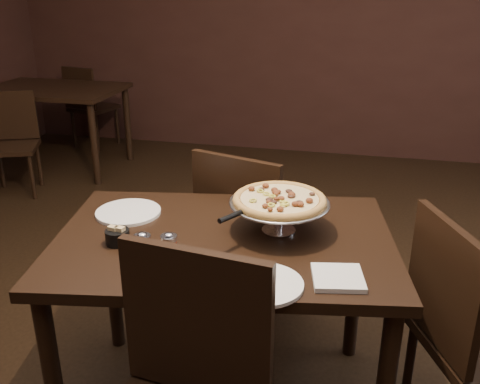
# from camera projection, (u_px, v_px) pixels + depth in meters

# --- Properties ---
(room) EXTENTS (6.04, 7.04, 2.84)m
(room) POSITION_uv_depth(u_px,v_px,m) (226.00, 64.00, 1.87)
(room) COLOR black
(room) RESTS_ON ground
(dining_table) EXTENTS (1.38, 1.03, 0.78)m
(dining_table) POSITION_uv_depth(u_px,v_px,m) (224.00, 261.00, 2.03)
(dining_table) COLOR black
(dining_table) RESTS_ON ground
(background_table) EXTENTS (1.21, 0.80, 0.75)m
(background_table) POSITION_uv_depth(u_px,v_px,m) (54.00, 98.00, 4.86)
(background_table) COLOR black
(background_table) RESTS_ON ground
(pizza_stand) EXTENTS (0.38, 0.38, 0.16)m
(pizza_stand) POSITION_uv_depth(u_px,v_px,m) (279.00, 200.00, 1.99)
(pizza_stand) COLOR silver
(pizza_stand) RESTS_ON dining_table
(parmesan_shaker) EXTENTS (0.06, 0.06, 0.10)m
(parmesan_shaker) POSITION_uv_depth(u_px,v_px,m) (143.00, 247.00, 1.81)
(parmesan_shaker) COLOR #F8ECC1
(parmesan_shaker) RESTS_ON dining_table
(pepper_flake_shaker) EXTENTS (0.06, 0.06, 0.10)m
(pepper_flake_shaker) POSITION_uv_depth(u_px,v_px,m) (169.00, 247.00, 1.82)
(pepper_flake_shaker) COLOR #98260D
(pepper_flake_shaker) RESTS_ON dining_table
(packet_caddy) EXTENTS (0.09, 0.09, 0.07)m
(packet_caddy) POSITION_uv_depth(u_px,v_px,m) (117.00, 236.00, 1.93)
(packet_caddy) COLOR black
(packet_caddy) RESTS_ON dining_table
(napkin_stack) EXTENTS (0.19, 0.19, 0.02)m
(napkin_stack) POSITION_uv_depth(u_px,v_px,m) (338.00, 278.00, 1.71)
(napkin_stack) COLOR silver
(napkin_stack) RESTS_ON dining_table
(plate_left) EXTENTS (0.26, 0.26, 0.01)m
(plate_left) POSITION_uv_depth(u_px,v_px,m) (128.00, 212.00, 2.18)
(plate_left) COLOR white
(plate_left) RESTS_ON dining_table
(plate_near) EXTENTS (0.26, 0.26, 0.01)m
(plate_near) POSITION_uv_depth(u_px,v_px,m) (263.00, 284.00, 1.67)
(plate_near) COLOR white
(plate_near) RESTS_ON dining_table
(serving_spatula) EXTENTS (0.16, 0.16, 0.02)m
(serving_spatula) POSITION_uv_depth(u_px,v_px,m) (232.00, 217.00, 1.86)
(serving_spatula) COLOR silver
(serving_spatula) RESTS_ON pizza_stand
(chair_far) EXTENTS (0.56, 0.56, 0.96)m
(chair_far) POSITION_uv_depth(u_px,v_px,m) (249.00, 235.00, 2.58)
(chair_far) COLOR black
(chair_far) RESTS_ON ground
(chair_side) EXTENTS (0.57, 0.57, 0.93)m
(chair_side) POSITION_uv_depth(u_px,v_px,m) (468.00, 329.00, 1.92)
(chair_side) COLOR black
(chair_side) RESTS_ON ground
(bg_chair_far) EXTENTS (0.48, 0.48, 0.85)m
(bg_chair_far) POSITION_uv_depth(u_px,v_px,m) (89.00, 104.00, 5.53)
(bg_chair_far) COLOR black
(bg_chair_far) RESTS_ON ground
(bg_chair_near) EXTENTS (0.50, 0.50, 0.82)m
(bg_chair_near) POSITION_uv_depth(u_px,v_px,m) (13.00, 139.00, 4.37)
(bg_chair_near) COLOR black
(bg_chair_near) RESTS_ON ground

